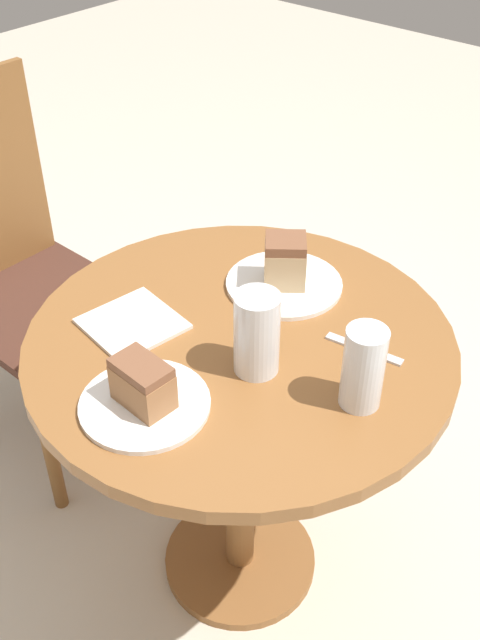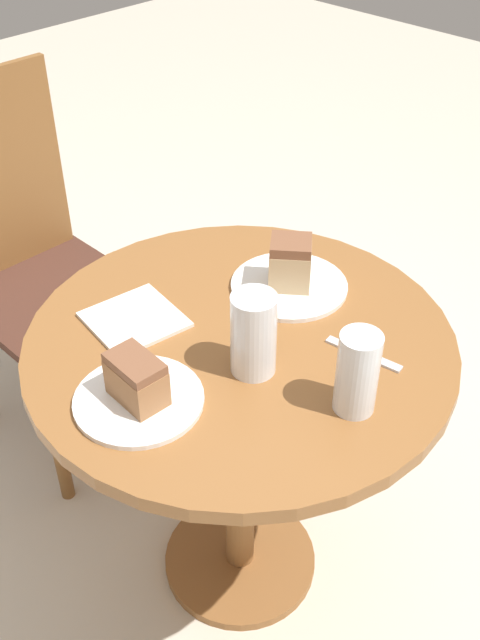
{
  "view_description": "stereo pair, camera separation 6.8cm",
  "coord_description": "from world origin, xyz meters",
  "px_view_note": "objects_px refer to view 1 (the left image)",
  "views": [
    {
      "loc": [
        -0.83,
        -0.71,
        1.61
      ],
      "look_at": [
        0.0,
        0.0,
        0.76
      ],
      "focal_mm": 42.0,
      "sensor_mm": 36.0,
      "label": 1
    },
    {
      "loc": [
        -0.78,
        -0.76,
        1.61
      ],
      "look_at": [
        0.0,
        0.0,
        0.76
      ],
      "focal_mm": 42.0,
      "sensor_mm": 36.0,
      "label": 2
    }
  ],
  "objects_px": {
    "glass_water": "(361,373)",
    "plate_near": "(284,284)",
    "glass_lemonade": "(257,338)",
    "plate_far": "(145,405)",
    "cake_slice_far": "(143,384)",
    "chair": "(22,277)",
    "cake_slice_near": "(285,261)"
  },
  "relations": [
    {
      "from": "glass_water",
      "to": "plate_near",
      "type": "bearing_deg",
      "value": 58.28
    },
    {
      "from": "glass_lemonade",
      "to": "glass_water",
      "type": "distance_m",
      "value": 0.19
    },
    {
      "from": "plate_near",
      "to": "plate_far",
      "type": "bearing_deg",
      "value": -174.58
    },
    {
      "from": "plate_near",
      "to": "glass_water",
      "type": "distance_m",
      "value": 0.37
    },
    {
      "from": "plate_near",
      "to": "glass_water",
      "type": "xyz_separation_m",
      "value": [
        -0.19,
        -0.31,
        0.06
      ]
    },
    {
      "from": "cake_slice_far",
      "to": "glass_lemonade",
      "type": "xyz_separation_m",
      "value": [
        0.2,
        -0.08,
        0.02
      ]
    },
    {
      "from": "glass_water",
      "to": "chair",
      "type": "bearing_deg",
      "value": 89.13
    },
    {
      "from": "plate_far",
      "to": "glass_water",
      "type": "height_order",
      "value": "glass_water"
    },
    {
      "from": "cake_slice_far",
      "to": "glass_lemonade",
      "type": "bearing_deg",
      "value": -21.64
    },
    {
      "from": "plate_far",
      "to": "glass_water",
      "type": "relative_size",
      "value": 1.46
    },
    {
      "from": "cake_slice_far",
      "to": "chair",
      "type": "bearing_deg",
      "value": 71.29
    },
    {
      "from": "plate_near",
      "to": "plate_far",
      "type": "relative_size",
      "value": 1.07
    },
    {
      "from": "glass_lemonade",
      "to": "plate_near",
      "type": "bearing_deg",
      "value": 27.15
    },
    {
      "from": "glass_lemonade",
      "to": "cake_slice_near",
      "type": "bearing_deg",
      "value": 27.15
    },
    {
      "from": "plate_near",
      "to": "cake_slice_far",
      "type": "height_order",
      "value": "cake_slice_far"
    },
    {
      "from": "chair",
      "to": "cake_slice_far",
      "type": "height_order",
      "value": "chair"
    },
    {
      "from": "plate_far",
      "to": "glass_lemonade",
      "type": "bearing_deg",
      "value": -21.64
    },
    {
      "from": "cake_slice_near",
      "to": "cake_slice_far",
      "type": "bearing_deg",
      "value": -174.58
    },
    {
      "from": "plate_near",
      "to": "cake_slice_near",
      "type": "bearing_deg",
      "value": 180.0
    },
    {
      "from": "plate_far",
      "to": "glass_water",
      "type": "distance_m",
      "value": 0.36
    },
    {
      "from": "cake_slice_far",
      "to": "glass_water",
      "type": "distance_m",
      "value": 0.36
    },
    {
      "from": "plate_near",
      "to": "cake_slice_far",
      "type": "distance_m",
      "value": 0.44
    },
    {
      "from": "chair",
      "to": "plate_near",
      "type": "height_order",
      "value": "chair"
    },
    {
      "from": "cake_slice_near",
      "to": "glass_lemonade",
      "type": "bearing_deg",
      "value": -152.85
    },
    {
      "from": "cake_slice_far",
      "to": "cake_slice_near",
      "type": "bearing_deg",
      "value": 5.42
    },
    {
      "from": "plate_near",
      "to": "plate_far",
      "type": "distance_m",
      "value": 0.43
    },
    {
      "from": "plate_far",
      "to": "glass_lemonade",
      "type": "height_order",
      "value": "glass_lemonade"
    },
    {
      "from": "plate_near",
      "to": "cake_slice_far",
      "type": "xyz_separation_m",
      "value": [
        -0.43,
        -0.04,
        0.05
      ]
    },
    {
      "from": "plate_near",
      "to": "glass_lemonade",
      "type": "distance_m",
      "value": 0.27
    },
    {
      "from": "plate_far",
      "to": "glass_lemonade",
      "type": "relative_size",
      "value": 1.41
    },
    {
      "from": "glass_lemonade",
      "to": "glass_water",
      "type": "relative_size",
      "value": 1.04
    },
    {
      "from": "cake_slice_far",
      "to": "glass_water",
      "type": "relative_size",
      "value": 0.68
    }
  ]
}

